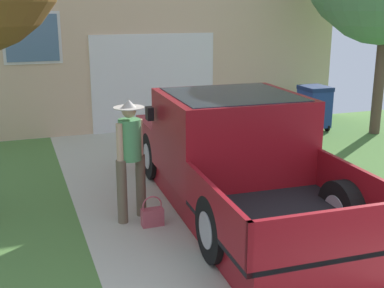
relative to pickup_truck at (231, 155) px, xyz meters
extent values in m
cube|color=#B9B8A3|center=(0.31, 0.41, -0.76)|extent=(5.20, 9.00, 0.06)
cube|color=maroon|center=(-0.01, -0.31, -0.52)|extent=(2.00, 5.19, 0.42)
cube|color=maroon|center=(0.00, 0.01, 0.31)|extent=(2.04, 1.93, 1.23)
cube|color=#1E2833|center=(0.00, 0.01, 0.68)|extent=(1.79, 1.77, 0.52)
cube|color=maroon|center=(0.06, 1.59, -0.04)|extent=(2.02, 1.39, 0.53)
cube|color=black|center=(-0.07, -1.89, -0.28)|extent=(2.04, 2.03, 0.06)
cube|color=maroon|center=(-1.02, -1.86, -0.02)|extent=(0.13, 1.95, 0.57)
cube|color=maroon|center=(0.88, -1.93, -0.02)|extent=(0.13, 1.95, 0.57)
cube|color=maroon|center=(-0.11, -2.84, -0.02)|extent=(1.97, 0.14, 0.57)
cube|color=black|center=(-1.06, 0.70, 0.58)|extent=(0.11, 0.18, 0.20)
cylinder|color=black|center=(-0.80, 1.43, -0.33)|extent=(0.29, 0.81, 0.80)
cylinder|color=#9E9EA3|center=(-0.80, 1.43, -0.33)|extent=(0.30, 0.45, 0.44)
cylinder|color=black|center=(0.91, 1.36, -0.33)|extent=(0.29, 0.81, 0.80)
cylinder|color=#9E9EA3|center=(0.91, 1.36, -0.33)|extent=(0.30, 0.45, 0.44)
cylinder|color=black|center=(-0.92, -1.67, -0.33)|extent=(0.29, 0.81, 0.80)
cylinder|color=#9E9EA3|center=(-0.92, -1.67, -0.33)|extent=(0.30, 0.45, 0.44)
cylinder|color=black|center=(0.79, -1.73, -0.33)|extent=(0.29, 0.81, 0.80)
cylinder|color=#9E9EA3|center=(0.79, -1.73, -0.33)|extent=(0.30, 0.45, 0.44)
cylinder|color=brown|center=(-1.72, -0.24, -0.28)|extent=(0.14, 0.14, 0.90)
cylinder|color=brown|center=(-1.42, -0.07, -0.28)|extent=(0.14, 0.14, 0.90)
cylinder|color=#4C9356|center=(-1.57, -0.16, 0.42)|extent=(0.30, 0.30, 0.57)
cylinder|color=tan|center=(-1.73, -0.24, 0.39)|extent=(0.09, 0.09, 0.58)
cylinder|color=tan|center=(-1.41, -0.07, 0.39)|extent=(0.09, 0.09, 0.58)
sphere|color=tan|center=(-1.57, -0.16, 0.83)|extent=(0.19, 0.19, 0.19)
cylinder|color=#BCB2A3|center=(-1.57, -0.16, 0.87)|extent=(0.42, 0.42, 0.01)
cone|color=#BCB2A3|center=(-1.57, -0.16, 0.92)|extent=(0.20, 0.20, 0.11)
cube|color=#B24C56|center=(-1.36, -0.48, -0.61)|extent=(0.30, 0.14, 0.24)
torus|color=#B24C56|center=(-1.36, -0.48, -0.44)|extent=(0.27, 0.02, 0.27)
cube|color=#D7B68F|center=(0.09, 7.75, 1.30)|extent=(10.00, 5.67, 4.06)
cube|color=white|center=(0.18, 4.88, 0.41)|extent=(2.99, 0.06, 2.27)
cube|color=slate|center=(-2.51, 4.88, 1.51)|extent=(1.10, 0.05, 1.00)
cube|color=silver|center=(-2.51, 4.90, 1.51)|extent=(1.23, 0.02, 1.12)
cylinder|color=brown|center=(4.94, 2.75, 0.51)|extent=(0.24, 0.24, 2.47)
cube|color=navy|center=(3.77, 3.54, -0.20)|extent=(0.58, 0.68, 0.87)
cube|color=navy|center=(3.77, 3.54, 0.28)|extent=(0.60, 0.71, 0.10)
cylinder|color=black|center=(3.55, 3.27, -0.64)|extent=(0.05, 0.18, 0.18)
cylinder|color=black|center=(3.99, 3.27, -0.64)|extent=(0.05, 0.18, 0.18)
camera|label=1|loc=(-3.00, -6.63, 2.18)|focal=47.09mm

